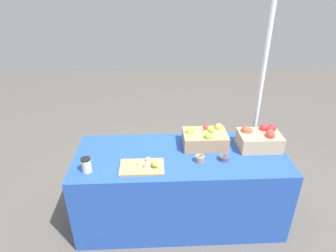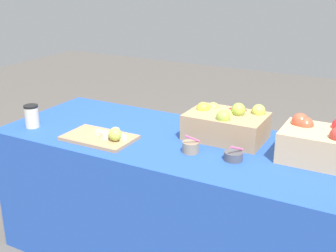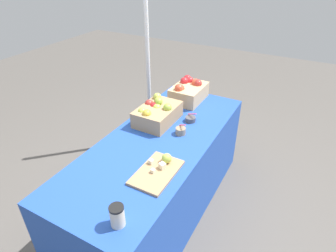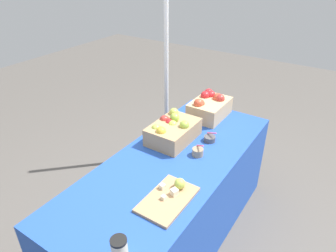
# 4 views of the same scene
# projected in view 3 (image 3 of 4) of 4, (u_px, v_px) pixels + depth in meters

# --- Properties ---
(ground_plane) EXTENTS (10.00, 10.00, 0.00)m
(ground_plane) POSITION_uv_depth(u_px,v_px,m) (160.00, 207.00, 2.57)
(ground_plane) COLOR #56514C
(table) EXTENTS (1.90, 0.76, 0.74)m
(table) POSITION_uv_depth(u_px,v_px,m) (159.00, 176.00, 2.38)
(table) COLOR #234CAD
(table) RESTS_ON ground_plane
(apple_crate_left) EXTENTS (0.38, 0.27, 0.20)m
(apple_crate_left) POSITION_uv_depth(u_px,v_px,m) (189.00, 91.00, 2.72)
(apple_crate_left) COLOR tan
(apple_crate_left) RESTS_ON table
(apple_crate_middle) EXTENTS (0.40, 0.28, 0.20)m
(apple_crate_middle) POSITION_uv_depth(u_px,v_px,m) (157.00, 113.00, 2.38)
(apple_crate_middle) COLOR tan
(apple_crate_middle) RESTS_ON table
(cutting_board_front) EXTENTS (0.37, 0.23, 0.09)m
(cutting_board_front) POSITION_uv_depth(u_px,v_px,m) (159.00, 169.00, 1.86)
(cutting_board_front) COLOR tan
(cutting_board_front) RESTS_ON table
(sample_bowl_near) EXTENTS (0.09, 0.09, 0.09)m
(sample_bowl_near) POSITION_uv_depth(u_px,v_px,m) (190.00, 119.00, 2.40)
(sample_bowl_near) COLOR #4C4C51
(sample_bowl_near) RESTS_ON table
(sample_bowl_mid) EXTENTS (0.08, 0.09, 0.10)m
(sample_bowl_mid) POSITION_uv_depth(u_px,v_px,m) (181.00, 131.00, 2.23)
(sample_bowl_mid) COLOR gray
(sample_bowl_mid) RESTS_ON table
(coffee_cup) EXTENTS (0.08, 0.08, 0.13)m
(coffee_cup) POSITION_uv_depth(u_px,v_px,m) (117.00, 216.00, 1.47)
(coffee_cup) COLOR beige
(coffee_cup) RESTS_ON table
(tent_pole) EXTENTS (0.04, 0.04, 2.18)m
(tent_pole) POSITION_uv_depth(u_px,v_px,m) (147.00, 52.00, 2.92)
(tent_pole) COLOR white
(tent_pole) RESTS_ON ground_plane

